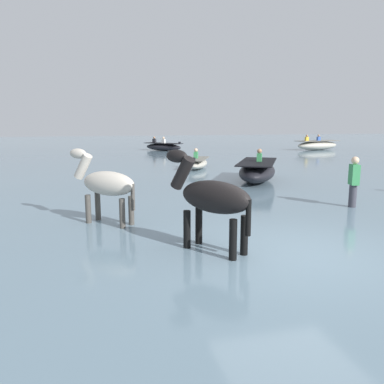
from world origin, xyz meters
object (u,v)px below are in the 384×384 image
person_onlooker_left (353,185)px  horse_lead_pinto (106,185)px  horse_trailing_black (212,199)px  boat_near_port (163,147)px  boat_mid_channel (198,163)px  boat_near_starboard (257,171)px  boat_far_inshore (317,145)px

person_onlooker_left → horse_lead_pinto: bearing=-178.1°
horse_trailing_black → boat_near_port: (3.15, 23.77, -0.63)m
boat_mid_channel → person_onlooker_left: bearing=-78.7°
horse_trailing_black → boat_mid_channel: bearing=76.6°
boat_mid_channel → horse_trailing_black: bearing=-103.4°
boat_near_starboard → boat_far_inshore: bearing=52.1°
horse_lead_pinto → boat_far_inshore: bearing=48.9°
boat_near_port → boat_near_starboard: bearing=-86.9°
horse_lead_pinto → boat_near_starboard: 7.72m
horse_lead_pinto → horse_trailing_black: size_ratio=0.95×
boat_near_starboard → boat_mid_channel: bearing=104.9°
boat_mid_channel → boat_far_inshore: size_ratio=0.64×
boat_mid_channel → boat_near_starboard: bearing=-75.1°
boat_mid_channel → person_onlooker_left: size_ratio=1.55×
horse_lead_pinto → boat_far_inshore: horse_lead_pinto is taller
horse_lead_pinto → horse_trailing_black: bearing=-53.6°
horse_trailing_black → boat_near_starboard: size_ratio=0.54×
person_onlooker_left → horse_trailing_black: bearing=-151.3°
horse_lead_pinto → boat_mid_channel: (4.58, 9.56, -0.61)m
boat_near_port → boat_far_inshore: (11.92, -2.12, 0.07)m
boat_near_starboard → boat_near_port: bearing=93.1°
boat_near_port → boat_far_inshore: size_ratio=0.77×
horse_trailing_black → boat_near_starboard: bearing=61.7°
boat_far_inshore → person_onlooker_left: 21.71m
horse_lead_pinto → boat_mid_channel: bearing=64.4°
boat_near_port → person_onlooker_left: (1.55, -21.20, 0.29)m
boat_mid_channel → boat_near_starboard: boat_near_starboard is taller
boat_mid_channel → boat_near_port: 11.85m
horse_lead_pinto → boat_near_starboard: horse_lead_pinto is taller
horse_lead_pinto → boat_mid_channel: size_ratio=0.77×
horse_trailing_black → boat_near_port: 23.99m
horse_trailing_black → person_onlooker_left: horse_trailing_black is taller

